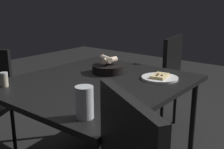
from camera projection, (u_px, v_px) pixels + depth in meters
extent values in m
cube|color=black|center=(97.00, 83.00, 1.80)|extent=(1.04, 1.16, 0.03)
cylinder|color=black|center=(97.00, 98.00, 2.57)|extent=(0.04, 0.04, 0.68)
cylinder|color=black|center=(192.00, 125.00, 2.02)|extent=(0.04, 0.04, 0.68)
cylinder|color=white|center=(160.00, 78.00, 1.84)|extent=(0.24, 0.24, 0.01)
cube|color=tan|center=(160.00, 76.00, 1.84)|extent=(0.12, 0.16, 0.01)
cube|color=beige|center=(160.00, 75.00, 1.83)|extent=(0.11, 0.15, 0.01)
sphere|color=brown|center=(162.00, 75.00, 1.81)|extent=(0.02, 0.02, 0.02)
sphere|color=brown|center=(157.00, 76.00, 1.81)|extent=(0.02, 0.02, 0.02)
sphere|color=brown|center=(158.00, 74.00, 1.84)|extent=(0.02, 0.02, 0.02)
cylinder|color=black|center=(108.00, 69.00, 1.99)|extent=(0.23, 0.23, 0.06)
cylinder|color=beige|center=(110.00, 60.00, 1.97)|extent=(0.06, 0.12, 0.04)
cylinder|color=beige|center=(106.00, 59.00, 1.98)|extent=(0.14, 0.09, 0.04)
cylinder|color=#A32014|center=(112.00, 71.00, 1.95)|extent=(0.06, 0.06, 0.03)
cylinder|color=silver|center=(85.00, 102.00, 1.22)|extent=(0.08, 0.08, 0.15)
cylinder|color=orange|center=(85.00, 110.00, 1.23)|extent=(0.07, 0.07, 0.06)
cylinder|color=#BFB299|center=(4.00, 81.00, 1.68)|extent=(0.04, 0.04, 0.07)
cylinder|color=maroon|center=(5.00, 83.00, 1.68)|extent=(0.04, 0.04, 0.04)
cylinder|color=#B7B7BC|center=(4.00, 74.00, 1.66)|extent=(0.05, 0.05, 0.01)
cube|color=black|center=(151.00, 84.00, 2.65)|extent=(0.50, 0.50, 0.04)
cube|color=black|center=(172.00, 62.00, 2.49)|extent=(0.10, 0.42, 0.44)
cylinder|color=black|center=(140.00, 97.00, 2.96)|extent=(0.03, 0.03, 0.42)
cylinder|color=black|center=(123.00, 109.00, 2.64)|extent=(0.03, 0.03, 0.42)
cylinder|color=black|center=(175.00, 104.00, 2.78)|extent=(0.03, 0.03, 0.42)
cylinder|color=black|center=(161.00, 117.00, 2.46)|extent=(0.03, 0.03, 0.42)
cylinder|color=black|center=(14.00, 130.00, 2.25)|extent=(0.03, 0.03, 0.40)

